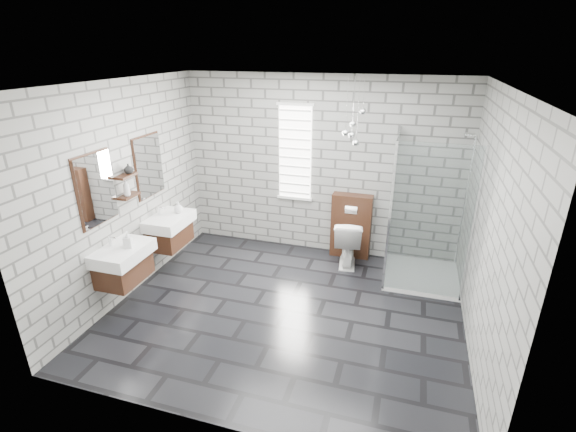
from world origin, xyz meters
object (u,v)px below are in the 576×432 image
at_px(vanity_left, 120,254).
at_px(vanity_right, 167,222).
at_px(shower_enclosure, 417,249).
at_px(toilet, 348,241).
at_px(cistern_panel, 351,226).

height_order(vanity_left, vanity_right, same).
relative_size(vanity_right, shower_enclosure, 0.77).
height_order(vanity_left, shower_enclosure, shower_enclosure).
relative_size(vanity_right, toilet, 2.20).
xyz_separation_m(cistern_panel, shower_enclosure, (0.98, -0.52, 0.00)).
bearing_deg(vanity_right, vanity_left, -90.00).
bearing_deg(shower_enclosure, vanity_right, -168.79).
height_order(cistern_panel, toilet, cistern_panel).
bearing_deg(vanity_right, cistern_panel, 26.15).
xyz_separation_m(vanity_left, cistern_panel, (2.43, 2.21, -0.26)).
xyz_separation_m(cistern_panel, toilet, (0.00, -0.25, -0.14)).
bearing_deg(cistern_panel, vanity_right, -153.85).
bearing_deg(vanity_left, toilet, 38.95).
xyz_separation_m(shower_enclosure, toilet, (-0.98, 0.27, -0.15)).
relative_size(vanity_left, cistern_panel, 1.57).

